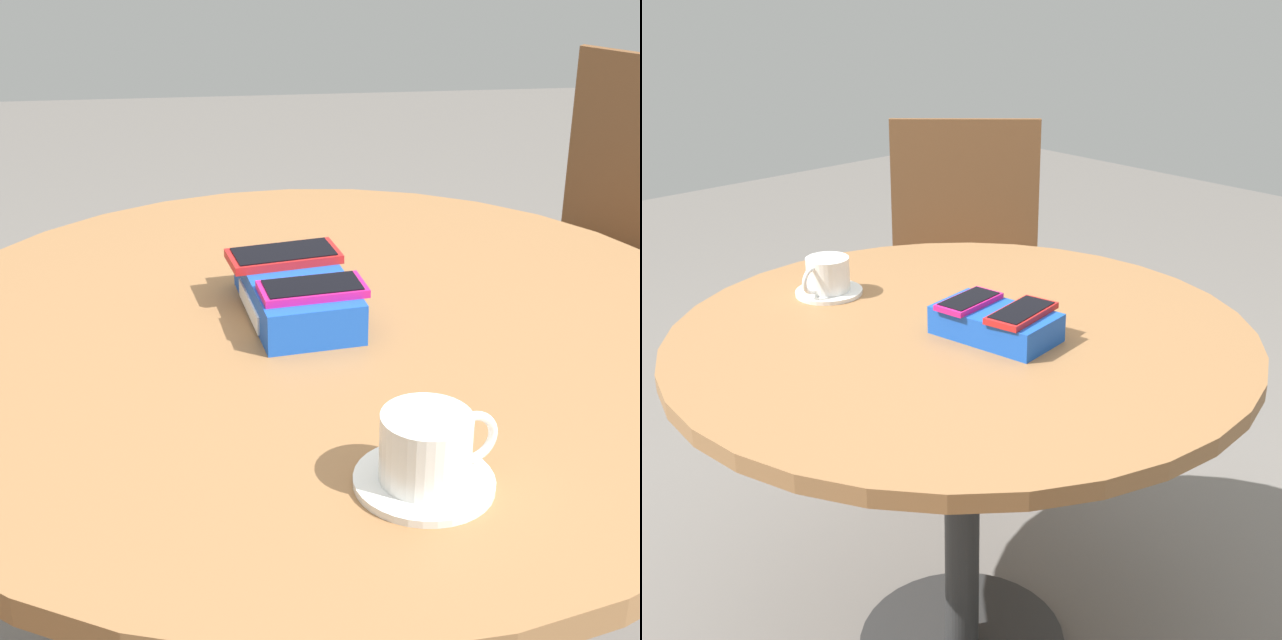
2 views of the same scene
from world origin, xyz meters
TOP-DOWN VIEW (x-y plane):
  - round_table at (0.00, 0.00)m, footprint 1.06×1.06m
  - phone_box at (-0.06, -0.02)m, footprint 0.23×0.15m
  - phone_red at (-0.11, -0.04)m, footprint 0.09×0.15m
  - phone_magenta at (-0.01, -0.01)m, footprint 0.08×0.13m
  - saucer at (0.32, 0.07)m, footprint 0.13×0.13m
  - coffee_cup at (0.32, 0.07)m, footprint 0.09×0.12m
  - chair_far_side at (-0.67, 0.66)m, footprint 0.64×0.64m

SIDE VIEW (x-z plane):
  - chair_far_side at x=-0.67m, z-range 0.03..0.90m
  - round_table at x=0.00m, z-range 0.26..0.98m
  - saucer at x=0.32m, z-range 0.73..0.73m
  - phone_box at x=-0.06m, z-range 0.73..0.78m
  - coffee_cup at x=0.32m, z-range 0.73..0.80m
  - phone_magenta at x=-0.01m, z-range 0.78..0.79m
  - phone_red at x=-0.11m, z-range 0.78..0.79m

